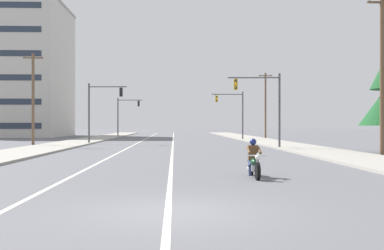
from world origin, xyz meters
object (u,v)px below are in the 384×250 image
at_px(traffic_signal_near_left, 100,104).
at_px(traffic_signal_near_right, 265,99).
at_px(traffic_signal_mid_left, 125,112).
at_px(utility_pole_right_far, 265,104).
at_px(utility_pole_right_near, 382,73).
at_px(utility_pole_left_near, 33,98).
at_px(traffic_signal_mid_right, 234,108).
at_px(motorcycle_with_rider, 254,162).
at_px(apartment_building_far_left_block, 10,70).

bearing_deg(traffic_signal_near_left, traffic_signal_near_right, -32.40).
bearing_deg(traffic_signal_mid_left, utility_pole_right_far, -21.32).
height_order(traffic_signal_mid_left, utility_pole_right_near, utility_pole_right_near).
xyz_separation_m(traffic_signal_mid_left, utility_pole_left_near, (-5.16, -29.44, 0.40)).
bearing_deg(utility_pole_right_near, traffic_signal_near_left, 137.67).
xyz_separation_m(traffic_signal_near_right, utility_pole_left_near, (-20.40, 5.09, 0.37)).
relative_size(traffic_signal_mid_right, traffic_signal_mid_left, 1.00).
relative_size(motorcycle_with_rider, utility_pole_right_near, 0.22).
bearing_deg(utility_pole_left_near, traffic_signal_near_right, -14.01).
xyz_separation_m(traffic_signal_mid_left, utility_pole_right_far, (20.71, -8.08, 0.81)).
height_order(motorcycle_with_rider, utility_pole_right_far, utility_pole_right_far).
bearing_deg(motorcycle_with_rider, utility_pole_right_near, 47.21).
distance_m(traffic_signal_near_right, utility_pole_right_near, 10.76).
xyz_separation_m(traffic_signal_near_right, traffic_signal_near_left, (-15.07, 9.56, -0.02)).
xyz_separation_m(motorcycle_with_rider, utility_pole_left_near, (-15.95, 25.03, 3.85)).
distance_m(traffic_signal_near_left, traffic_signal_mid_right, 18.70).
xyz_separation_m(motorcycle_with_rider, traffic_signal_near_left, (-10.61, 29.50, 3.45)).
height_order(traffic_signal_near_right, utility_pole_right_far, utility_pole_right_far).
height_order(utility_pole_left_near, apartment_building_far_left_block, apartment_building_far_left_block).
relative_size(utility_pole_right_near, utility_pole_right_far, 1.08).
bearing_deg(utility_pole_right_far, apartment_building_far_left_block, 162.44).
distance_m(traffic_signal_near_left, apartment_building_far_left_block, 36.30).
bearing_deg(apartment_building_far_left_block, motorcycle_with_rider, -62.82).
xyz_separation_m(traffic_signal_near_right, utility_pole_right_near, (5.51, -9.18, 1.13)).
bearing_deg(traffic_signal_near_right, traffic_signal_near_left, 147.60).
bearing_deg(traffic_signal_mid_right, motorcycle_with_rider, -96.56).
height_order(motorcycle_with_rider, traffic_signal_mid_right, traffic_signal_mid_right).
bearing_deg(traffic_signal_mid_right, traffic_signal_near_right, -90.52).
distance_m(traffic_signal_near_left, utility_pole_right_near, 27.85).
bearing_deg(traffic_signal_near_right, traffic_signal_mid_right, 89.48).
bearing_deg(traffic_signal_mid_left, utility_pole_right_near, -64.61).
xyz_separation_m(traffic_signal_mid_right, traffic_signal_mid_left, (-15.42, 14.15, -0.01)).
bearing_deg(utility_pole_right_far, motorcycle_with_rider, -102.08).
relative_size(traffic_signal_near_right, utility_pole_left_near, 0.73).
xyz_separation_m(utility_pole_right_near, apartment_building_far_left_block, (-40.33, 48.38, 5.82)).
relative_size(traffic_signal_mid_right, utility_pole_right_far, 0.67).
height_order(motorcycle_with_rider, utility_pole_right_near, utility_pole_right_near).
relative_size(traffic_signal_near_left, apartment_building_far_left_block, 0.28).
xyz_separation_m(motorcycle_with_rider, apartment_building_far_left_block, (-30.37, 59.14, 10.42)).
xyz_separation_m(motorcycle_with_rider, traffic_signal_mid_right, (4.64, 40.33, 3.46)).
bearing_deg(motorcycle_with_rider, traffic_signal_near_right, 77.41).
xyz_separation_m(traffic_signal_mid_right, utility_pole_left_near, (-20.59, -15.30, 0.39)).
distance_m(motorcycle_with_rider, utility_pole_left_near, 29.93).
distance_m(traffic_signal_mid_right, utility_pole_right_near, 30.06).
bearing_deg(motorcycle_with_rider, utility_pole_right_far, 77.92).
bearing_deg(traffic_signal_mid_right, traffic_signal_mid_left, 137.47).
distance_m(traffic_signal_mid_right, utility_pole_right_far, 8.09).
distance_m(motorcycle_with_rider, traffic_signal_mid_right, 40.74).
relative_size(traffic_signal_mid_right, utility_pole_left_near, 0.73).
bearing_deg(traffic_signal_near_right, motorcycle_with_rider, -102.59).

